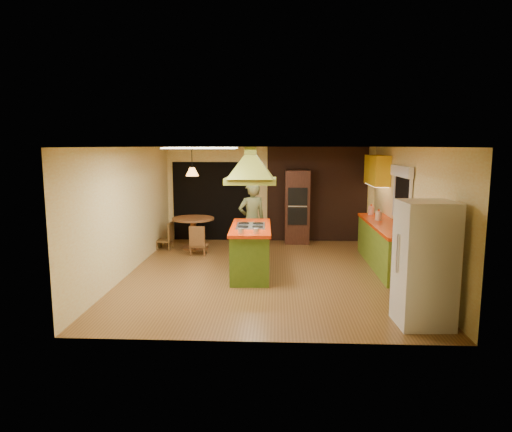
{
  "coord_description": "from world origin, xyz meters",
  "views": [
    {
      "loc": [
        0.19,
        -8.85,
        2.52
      ],
      "look_at": [
        -0.22,
        0.04,
        1.15
      ],
      "focal_mm": 32.0,
      "sensor_mm": 36.0,
      "label": 1
    }
  ],
  "objects_px": {
    "wall_oven": "(297,207)",
    "canister_large": "(371,210)",
    "man": "(252,220)",
    "dining_table": "(193,227)",
    "kitchen_island": "(251,250)",
    "refrigerator": "(425,264)"
  },
  "relations": [
    {
      "from": "man",
      "to": "dining_table",
      "type": "distance_m",
      "value": 1.77
    },
    {
      "from": "man",
      "to": "kitchen_island",
      "type": "bearing_deg",
      "value": 68.82
    },
    {
      "from": "wall_oven",
      "to": "canister_large",
      "type": "height_order",
      "value": "wall_oven"
    },
    {
      "from": "kitchen_island",
      "to": "wall_oven",
      "type": "bearing_deg",
      "value": 69.34
    },
    {
      "from": "dining_table",
      "to": "canister_large",
      "type": "height_order",
      "value": "canister_large"
    },
    {
      "from": "kitchen_island",
      "to": "man",
      "type": "height_order",
      "value": "man"
    },
    {
      "from": "kitchen_island",
      "to": "refrigerator",
      "type": "height_order",
      "value": "refrigerator"
    },
    {
      "from": "man",
      "to": "dining_table",
      "type": "relative_size",
      "value": 1.68
    },
    {
      "from": "dining_table",
      "to": "canister_large",
      "type": "xyz_separation_m",
      "value": [
        4.27,
        -0.29,
        0.48
      ]
    },
    {
      "from": "man",
      "to": "wall_oven",
      "type": "xyz_separation_m",
      "value": [
        1.09,
        1.69,
        0.09
      ]
    },
    {
      "from": "man",
      "to": "wall_oven",
      "type": "distance_m",
      "value": 2.01
    },
    {
      "from": "man",
      "to": "dining_table",
      "type": "height_order",
      "value": "man"
    },
    {
      "from": "kitchen_island",
      "to": "wall_oven",
      "type": "xyz_separation_m",
      "value": [
        1.04,
        3.01,
        0.47
      ]
    },
    {
      "from": "dining_table",
      "to": "canister_large",
      "type": "distance_m",
      "value": 4.31
    },
    {
      "from": "refrigerator",
      "to": "canister_large",
      "type": "height_order",
      "value": "refrigerator"
    },
    {
      "from": "wall_oven",
      "to": "dining_table",
      "type": "bearing_deg",
      "value": -163.02
    },
    {
      "from": "kitchen_island",
      "to": "wall_oven",
      "type": "distance_m",
      "value": 3.22
    },
    {
      "from": "wall_oven",
      "to": "canister_large",
      "type": "bearing_deg",
      "value": -33.1
    },
    {
      "from": "kitchen_island",
      "to": "canister_large",
      "type": "bearing_deg",
      "value": 33.5
    },
    {
      "from": "man",
      "to": "refrigerator",
      "type": "xyz_separation_m",
      "value": [
        2.64,
        -3.81,
        0.02
      ]
    },
    {
      "from": "kitchen_island",
      "to": "refrigerator",
      "type": "bearing_deg",
      "value": -45.62
    },
    {
      "from": "wall_oven",
      "to": "canister_large",
      "type": "relative_size",
      "value": 9.21
    }
  ]
}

